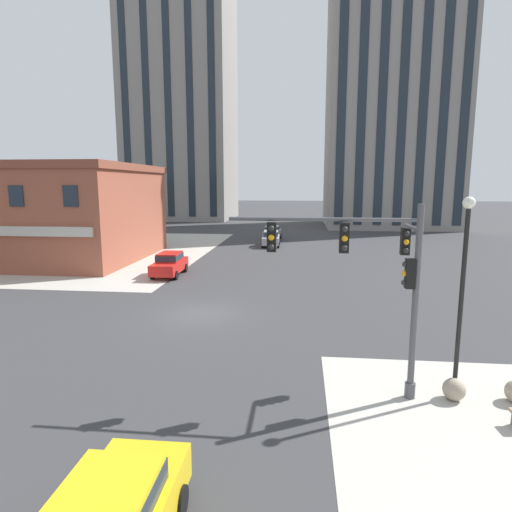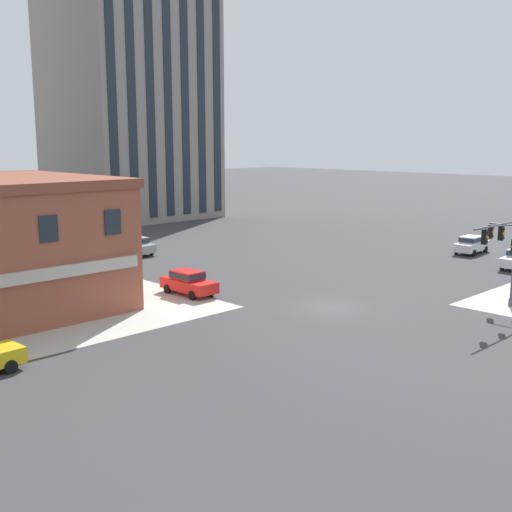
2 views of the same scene
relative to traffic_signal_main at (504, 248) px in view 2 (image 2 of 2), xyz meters
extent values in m
plane|color=#38383A|center=(-7.50, 7.77, -3.96)|extent=(320.00, 320.00, 0.00)
cylinder|color=#4C4C51|center=(1.11, -0.21, -3.71)|extent=(0.32, 0.32, 0.50)
cylinder|color=#4C4C51|center=(-1.73, -0.21, 1.61)|extent=(5.67, 0.12, 0.12)
cylinder|color=#4C4C51|center=(1.11, 0.69, 1.31)|extent=(0.11, 1.80, 0.11)
cube|color=black|center=(-1.07, -0.21, 1.06)|extent=(0.28, 0.28, 0.90)
sphere|color=#282828|center=(-1.07, -0.37, 1.34)|extent=(0.18, 0.18, 0.18)
sphere|color=orange|center=(-1.07, -0.37, 1.06)|extent=(0.18, 0.18, 0.18)
sphere|color=#282828|center=(-1.07, -0.37, 0.78)|extent=(0.18, 0.18, 0.18)
cube|color=black|center=(-3.26, -0.21, 1.06)|extent=(0.28, 0.28, 0.90)
sphere|color=#282828|center=(-3.26, -0.37, 1.34)|extent=(0.18, 0.18, 0.18)
sphere|color=orange|center=(-3.26, -0.37, 1.06)|extent=(0.18, 0.18, 0.18)
sphere|color=#282828|center=(-3.26, -0.37, 0.78)|extent=(0.18, 0.18, 0.18)
sphere|color=#282828|center=(0.75, -0.21, -0.27)|extent=(0.18, 0.18, 0.18)
cube|color=black|center=(1.11, 1.49, 0.76)|extent=(0.28, 0.28, 0.90)
sphere|color=#282828|center=(1.11, 1.33, 1.04)|extent=(0.18, 0.18, 0.18)
sphere|color=orange|center=(1.11, 1.33, 0.76)|extent=(0.18, 0.18, 0.18)
sphere|color=#282828|center=(1.11, 1.33, 0.48)|extent=(0.18, 0.18, 0.18)
cylinder|color=black|center=(12.15, 5.43, -3.64)|extent=(0.65, 0.24, 0.64)
cube|color=silver|center=(17.61, 10.98, -3.26)|extent=(4.50, 2.02, 0.76)
cube|color=silver|center=(17.46, 10.97, -2.58)|extent=(2.20, 1.62, 0.60)
cube|color=#232D38|center=(17.46, 10.97, -2.58)|extent=(2.29, 1.66, 0.40)
cylinder|color=black|center=(18.92, 11.90, -3.64)|extent=(0.65, 0.26, 0.64)
cylinder|color=black|center=(19.02, 10.23, -3.64)|extent=(0.65, 0.26, 0.64)
cylinder|color=black|center=(16.20, 11.73, -3.64)|extent=(0.65, 0.26, 0.64)
cylinder|color=black|center=(16.30, 10.06, -3.64)|extent=(0.65, 0.26, 0.64)
cube|color=red|center=(-11.94, 16.91, -3.26)|extent=(1.85, 4.43, 0.76)
cube|color=red|center=(-11.94, 17.06, -2.58)|extent=(1.54, 2.14, 0.60)
cube|color=#232D38|center=(-11.94, 17.06, -2.58)|extent=(1.58, 2.23, 0.40)
cylinder|color=black|center=(-11.08, 15.56, -3.64)|extent=(0.23, 0.64, 0.64)
cylinder|color=black|center=(-12.75, 15.53, -3.64)|extent=(0.23, 0.64, 0.64)
cylinder|color=black|center=(-11.13, 18.29, -3.64)|extent=(0.23, 0.64, 0.64)
cylinder|color=black|center=(-12.81, 18.25, -3.64)|extent=(0.23, 0.64, 0.64)
cube|color=#99999E|center=(-5.87, 38.77, -3.26)|extent=(2.00, 4.49, 0.76)
cube|color=#99999E|center=(-5.88, 38.62, -2.58)|extent=(1.61, 2.19, 0.60)
cube|color=#232D38|center=(-5.88, 38.62, -2.58)|extent=(1.65, 2.28, 0.40)
cylinder|color=black|center=(-6.63, 40.18, -3.64)|extent=(0.26, 0.65, 0.64)
cylinder|color=black|center=(-4.96, 40.09, -3.64)|extent=(0.26, 0.65, 0.64)
cylinder|color=black|center=(-6.79, 37.46, -3.64)|extent=(0.26, 0.65, 0.64)
cylinder|color=black|center=(-5.12, 37.37, -3.64)|extent=(0.26, 0.65, 0.64)
cylinder|color=black|center=(-27.33, 10.69, -3.64)|extent=(0.65, 0.26, 0.64)
cube|color=#99999E|center=(-5.64, 33.03, -3.26)|extent=(1.90, 4.46, 0.76)
cube|color=#99999E|center=(-5.64, 32.88, -2.58)|extent=(1.57, 2.16, 0.60)
cube|color=#232D38|center=(-5.64, 32.88, -2.58)|extent=(1.60, 2.25, 0.40)
cylinder|color=black|center=(-6.52, 34.37, -3.64)|extent=(0.24, 0.65, 0.64)
cylinder|color=black|center=(-4.85, 34.43, -3.64)|extent=(0.24, 0.65, 0.64)
cylinder|color=black|center=(-6.43, 31.64, -3.64)|extent=(0.24, 0.65, 0.64)
cylinder|color=black|center=(-4.76, 31.70, -3.64)|extent=(0.24, 0.65, 0.64)
cube|color=#1E2833|center=(-22.62, 15.73, 1.84)|extent=(1.10, 0.08, 1.50)
cube|color=#1E2833|center=(-18.54, 15.73, 1.84)|extent=(1.10, 0.08, 1.50)
cube|color=gray|center=(11.06, 58.62, 19.03)|extent=(19.12, 17.63, 45.96)
cube|color=#1E2833|center=(2.86, 49.75, 19.03)|extent=(1.20, 0.10, 44.12)
cube|color=#1E2833|center=(5.59, 49.75, 19.03)|extent=(1.20, 0.10, 44.12)
cube|color=#1E2833|center=(8.32, 49.75, 19.03)|extent=(1.20, 0.10, 44.12)
cube|color=#1E2833|center=(11.06, 49.75, 19.03)|extent=(1.20, 0.10, 44.12)
cube|color=#1E2833|center=(13.79, 49.75, 19.03)|extent=(1.20, 0.10, 44.12)
cube|color=#1E2833|center=(16.52, 49.75, 19.03)|extent=(1.20, 0.10, 44.12)
cube|color=#1E2833|center=(19.25, 49.75, 19.03)|extent=(1.20, 0.10, 44.12)
camera|label=1|loc=(-2.35, -13.27, 2.64)|focal=30.28mm
camera|label=2|loc=(-38.57, -17.05, 6.62)|focal=44.22mm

